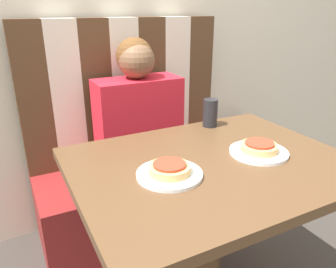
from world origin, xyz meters
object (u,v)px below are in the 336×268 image
(plate_right, at_px, (259,152))
(pizza_right, at_px, (259,147))
(plate_left, at_px, (169,174))
(drinking_cup, at_px, (210,113))
(person, at_px, (138,111))
(pizza_left, at_px, (169,168))

(plate_right, height_order, pizza_right, pizza_right)
(plate_left, distance_m, drinking_cup, 0.50)
(person, distance_m, drinking_cup, 0.43)
(plate_right, xyz_separation_m, drinking_cup, (0.01, 0.33, 0.06))
(pizza_right, bearing_deg, drinking_cup, 88.43)
(pizza_right, xyz_separation_m, drinking_cup, (0.01, 0.33, 0.03))
(person, xyz_separation_m, plate_left, (-0.18, -0.70, 0.01))
(person, bearing_deg, plate_left, -104.58)
(plate_right, bearing_deg, pizza_right, -90.00)
(plate_left, bearing_deg, pizza_right, -0.00)
(plate_left, distance_m, pizza_left, 0.02)
(person, relative_size, pizza_right, 5.19)
(plate_right, relative_size, drinking_cup, 1.71)
(pizza_right, bearing_deg, plate_left, 180.00)
(pizza_left, bearing_deg, plate_left, 90.00)
(pizza_left, distance_m, drinking_cup, 0.50)
(person, relative_size, plate_right, 3.28)
(plate_left, relative_size, drinking_cup, 1.71)
(person, height_order, drinking_cup, person)
(pizza_right, height_order, drinking_cup, drinking_cup)
(plate_left, bearing_deg, pizza_left, -90.00)
(plate_left, xyz_separation_m, plate_right, (0.36, 0.00, 0.00))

